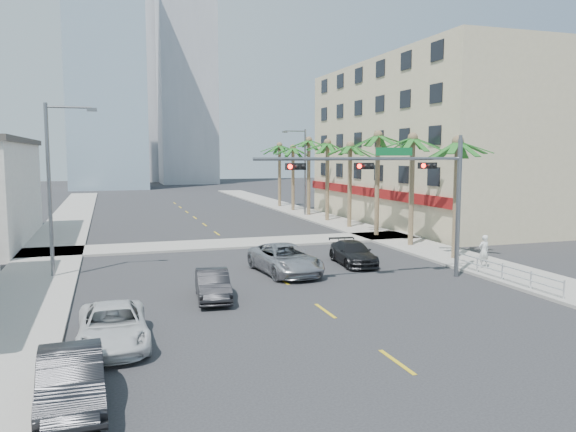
{
  "coord_description": "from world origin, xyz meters",
  "views": [
    {
      "loc": [
        -8.36,
        -16.94,
        6.4
      ],
      "look_at": [
        -0.24,
        8.25,
        3.5
      ],
      "focal_mm": 35.0,
      "sensor_mm": 36.0,
      "label": 1
    }
  ],
  "objects_px": {
    "car_parked_far": "(113,326)",
    "car_lane_right": "(353,253)",
    "car_parked_mid": "(71,381)",
    "car_lane_center": "(285,259)",
    "car_lane_left": "(213,285)",
    "pedestrian": "(484,251)",
    "traffic_signal_mast": "(405,182)"
  },
  "relations": [
    {
      "from": "car_lane_right",
      "to": "car_lane_left",
      "type": "bearing_deg",
      "value": -144.52
    },
    {
      "from": "car_lane_left",
      "to": "car_lane_center",
      "type": "relative_size",
      "value": 0.7
    },
    {
      "from": "car_lane_center",
      "to": "pedestrian",
      "type": "relative_size",
      "value": 3.12
    },
    {
      "from": "car_lane_left",
      "to": "car_lane_right",
      "type": "xyz_separation_m",
      "value": [
        9.25,
        5.44,
        0.01
      ]
    },
    {
      "from": "car_lane_left",
      "to": "pedestrian",
      "type": "xyz_separation_m",
      "value": [
        15.47,
        1.69,
        0.41
      ]
    },
    {
      "from": "car_parked_mid",
      "to": "car_lane_center",
      "type": "distance_m",
      "value": 17.08
    },
    {
      "from": "car_parked_far",
      "to": "car_lane_right",
      "type": "xyz_separation_m",
      "value": [
        13.52,
        10.42,
        -0.01
      ]
    },
    {
      "from": "car_lane_left",
      "to": "car_lane_right",
      "type": "bearing_deg",
      "value": 36.05
    },
    {
      "from": "car_parked_far",
      "to": "car_lane_center",
      "type": "relative_size",
      "value": 0.86
    },
    {
      "from": "car_parked_mid",
      "to": "pedestrian",
      "type": "distance_m",
      "value": 23.67
    },
    {
      "from": "car_lane_center",
      "to": "car_lane_right",
      "type": "distance_m",
      "value": 4.71
    },
    {
      "from": "car_parked_far",
      "to": "car_lane_right",
      "type": "relative_size",
      "value": 1.06
    },
    {
      "from": "car_lane_right",
      "to": "traffic_signal_mast",
      "type": "bearing_deg",
      "value": -77.69
    },
    {
      "from": "pedestrian",
      "to": "car_lane_right",
      "type": "bearing_deg",
      "value": -33.84
    },
    {
      "from": "car_parked_far",
      "to": "pedestrian",
      "type": "relative_size",
      "value": 2.67
    },
    {
      "from": "traffic_signal_mast",
      "to": "car_lane_center",
      "type": "xyz_separation_m",
      "value": [
        -5.16,
        3.53,
        -4.27
      ]
    },
    {
      "from": "car_lane_right",
      "to": "pedestrian",
      "type": "xyz_separation_m",
      "value": [
        6.22,
        -3.75,
        0.39
      ]
    },
    {
      "from": "traffic_signal_mast",
      "to": "car_parked_far",
      "type": "xyz_separation_m",
      "value": [
        -14.13,
        -5.68,
        -4.38
      ]
    },
    {
      "from": "pedestrian",
      "to": "car_parked_far",
      "type": "bearing_deg",
      "value": 15.89
    },
    {
      "from": "car_parked_mid",
      "to": "car_lane_left",
      "type": "height_order",
      "value": "car_parked_mid"
    },
    {
      "from": "traffic_signal_mast",
      "to": "car_lane_left",
      "type": "distance_m",
      "value": 10.82
    },
    {
      "from": "car_lane_left",
      "to": "car_parked_mid",
      "type": "bearing_deg",
      "value": -113.47
    },
    {
      "from": "car_parked_mid",
      "to": "traffic_signal_mast",
      "type": "bearing_deg",
      "value": 31.07
    },
    {
      "from": "car_parked_far",
      "to": "pedestrian",
      "type": "xyz_separation_m",
      "value": [
        19.74,
        6.67,
        0.39
      ]
    },
    {
      "from": "car_parked_mid",
      "to": "car_lane_left",
      "type": "relative_size",
      "value": 1.12
    },
    {
      "from": "traffic_signal_mast",
      "to": "car_parked_far",
      "type": "distance_m",
      "value": 15.84
    },
    {
      "from": "car_lane_center",
      "to": "car_lane_right",
      "type": "xyz_separation_m",
      "value": [
        4.55,
        1.21,
        -0.12
      ]
    },
    {
      "from": "traffic_signal_mast",
      "to": "car_parked_far",
      "type": "relative_size",
      "value": 2.28
    },
    {
      "from": "car_lane_right",
      "to": "car_parked_far",
      "type": "bearing_deg",
      "value": -137.38
    },
    {
      "from": "traffic_signal_mast",
      "to": "pedestrian",
      "type": "bearing_deg",
      "value": 9.99
    },
    {
      "from": "car_parked_mid",
      "to": "car_lane_right",
      "type": "relative_size",
      "value": 0.97
    },
    {
      "from": "car_parked_far",
      "to": "car_lane_right",
      "type": "bearing_deg",
      "value": 37.35
    }
  ]
}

